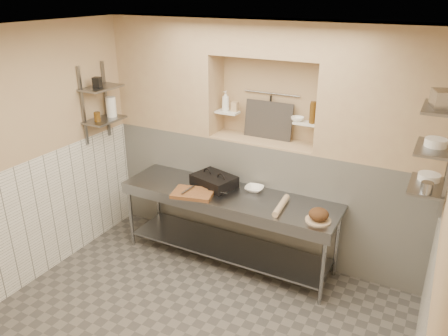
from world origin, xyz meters
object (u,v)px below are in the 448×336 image
Objects in this scene: cutting_board at (193,193)px; prep_table at (228,214)px; panini_press at (214,181)px; mixing_bowl at (254,189)px; bread_loaf at (319,214)px; rolling_pin at (281,206)px; jug_left at (111,107)px; bottle_soap at (226,101)px; bowl_alcove at (297,119)px.

prep_table is at bearing 31.32° from cutting_board.
panini_press reaches higher than mixing_bowl.
panini_press is 1.38m from bread_loaf.
rolling_pin is (1.02, 0.16, 0.01)m from cutting_board.
prep_table is at bearing -10.74° from panini_press.
panini_press is 1.25× the size of rolling_pin.
jug_left reaches higher than prep_table.
jug_left is (-1.88, -0.22, 0.81)m from mixing_bowl.
rolling_pin is at bearing 8.90° from cutting_board.
prep_table is 12.11× the size of mixing_bowl.
bowl_alcove is (0.92, -0.02, -0.10)m from bottle_soap.
cutting_board is at bearing -9.13° from jug_left.
bottle_soap is at bearing 116.07° from panini_press.
prep_table is at bearing -136.86° from bowl_alcove.
cutting_board is at bearing -176.79° from bread_loaf.
bread_loaf is 1.81m from bottle_soap.
prep_table is 5.65× the size of cutting_board.
rolling_pin is at bearing -1.21° from jug_left.
bowl_alcove is at bearing 14.03° from jug_left.
rolling_pin is (0.44, -0.27, 0.01)m from mixing_bowl.
panini_press is 1.22m from bowl_alcove.
bowl_alcove is at bearing 126.78° from bread_loaf.
panini_press is 0.98m from bottle_soap.
bread_loaf is (1.11, -0.13, 0.33)m from prep_table.
cutting_board is 2.23× the size of bread_loaf.
mixing_bowl reaches higher than cutting_board.
bowl_alcove is (-0.08, 0.61, 0.80)m from rolling_pin.
panini_press reaches higher than prep_table.
mixing_bowl is 0.51m from rolling_pin.
bottle_soap is at bearing 153.95° from bread_loaf.
panini_press is (-0.25, 0.12, 0.32)m from prep_table.
prep_table is 12.62× the size of bread_loaf.
bottle_soap reaches higher than bread_loaf.
bowl_alcove is at bearing 97.39° from rolling_pin.
bottle_soap is (-0.33, 0.58, 1.19)m from prep_table.
bowl_alcove is (0.36, 0.34, 0.81)m from mixing_bowl.
bottle_soap reaches higher than mixing_bowl.
rolling_pin is 2.21× the size of bread_loaf.
bowl_alcove reaches higher than cutting_board.
cutting_board is at bearing -90.96° from bottle_soap.
mixing_bowl is at bearing -136.67° from bowl_alcove.
prep_table is 5.70× the size of rolling_pin.
panini_press is at bearing 5.04° from jug_left.
jug_left is (-1.64, 0.00, 1.09)m from prep_table.
bowl_alcove reaches higher than mixing_bowl.
bread_loaf is 0.84× the size of bottle_soap.
bowl_alcove reaches higher than bread_loaf.
rolling_pin reaches higher than prep_table.
bottle_soap reaches higher than bowl_alcove.
rolling_pin is at bearing 5.29° from panini_press.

